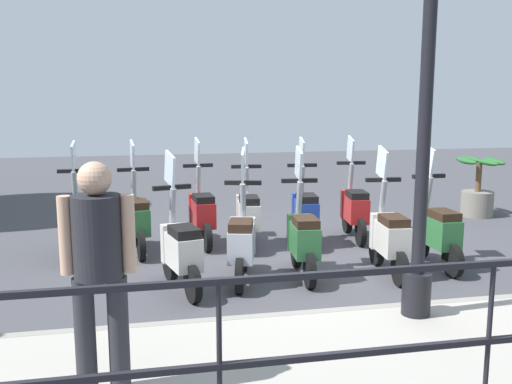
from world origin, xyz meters
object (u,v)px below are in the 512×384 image
scooter_near_3 (242,242)px  scooter_far_1 (305,212)px  scooter_near_4 (181,249)px  scooter_far_0 (354,208)px  scooter_far_5 (74,221)px  lamp_post_near (426,101)px  scooter_far_2 (248,214)px  scooter_near_1 (389,236)px  scooter_near_2 (303,238)px  pedestrian_distant (98,261)px  scooter_near_0 (437,230)px  scooter_far_3 (202,212)px  potted_palm (478,192)px  scooter_far_4 (137,219)px

scooter_near_3 → scooter_far_1: size_ratio=1.00×
scooter_near_4 → scooter_far_0: 3.27m
scooter_near_4 → scooter_far_5: 2.12m
scooter_far_1 → scooter_far_5: size_ratio=1.00×
lamp_post_near → scooter_far_2: (3.20, 0.97, -1.62)m
scooter_near_1 → scooter_near_2: same height
scooter_far_0 → scooter_far_1: size_ratio=1.00×
pedestrian_distant → scooter_near_1: (2.45, -3.19, -0.60)m
scooter_near_0 → scooter_far_3: (1.71, 2.77, 0.00)m
potted_palm → scooter_near_4: bearing=118.1°
scooter_near_1 → scooter_far_0: size_ratio=1.00×
scooter_near_0 → scooter_far_4: bearing=68.5°
scooter_near_0 → potted_palm: bearing=-40.4°
scooter_near_3 → scooter_far_5: bearing=67.3°
pedestrian_distant → scooter_near_4: 2.55m
scooter_near_1 → pedestrian_distant: bearing=132.4°
scooter_near_0 → scooter_far_4: (1.44, 3.69, 0.00)m
pedestrian_distant → scooter_far_1: bearing=151.7°
potted_palm → scooter_far_0: size_ratio=0.69×
scooter_near_4 → pedestrian_distant: bearing=150.3°
scooter_near_2 → scooter_far_5: (1.47, 2.77, 0.00)m
pedestrian_distant → scooter_near_1: 4.06m
scooter_near_1 → scooter_far_0: bearing=-2.8°
pedestrian_distant → scooter_near_3: size_ratio=1.03×
scooter_near_4 → scooter_far_3: size_ratio=1.00×
scooter_near_4 → scooter_far_4: bearing=2.3°
scooter_far_2 → scooter_far_5: bearing=95.8°
scooter_far_0 → scooter_far_3: 2.29m
scooter_near_3 → scooter_far_1: 1.92m
lamp_post_near → scooter_near_1: size_ratio=2.86×
potted_palm → lamp_post_near: bearing=142.1°
scooter_near_4 → scooter_far_1: size_ratio=1.00×
scooter_near_3 → scooter_far_5: same height
scooter_near_3 → scooter_far_5: 2.52m
scooter_near_4 → scooter_far_0: (1.81, -2.73, 0.00)m
potted_palm → scooter_near_3: 5.54m
scooter_far_4 → scooter_near_2: bearing=-133.9°
scooter_near_0 → scooter_near_1: (-0.17, 0.73, 0.00)m
scooter_near_2 → scooter_far_3: size_ratio=1.00×
pedestrian_distant → scooter_near_3: pedestrian_distant is taller
scooter_near_0 → scooter_far_5: (1.44, 4.52, 0.00)m
scooter_near_2 → scooter_far_1: size_ratio=1.00×
potted_palm → scooter_far_3: bearing=101.1°
lamp_post_near → scooter_near_1: lamp_post_near is taller
scooter_near_3 → scooter_far_1: bearing=-25.0°
scooter_far_3 → scooter_far_4: same height
scooter_near_3 → scooter_far_2: same height
lamp_post_near → scooter_far_5: (3.18, 3.36, -1.62)m
scooter_far_2 → scooter_far_4: 1.56m
pedestrian_distant → scooter_far_3: bearing=169.7°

